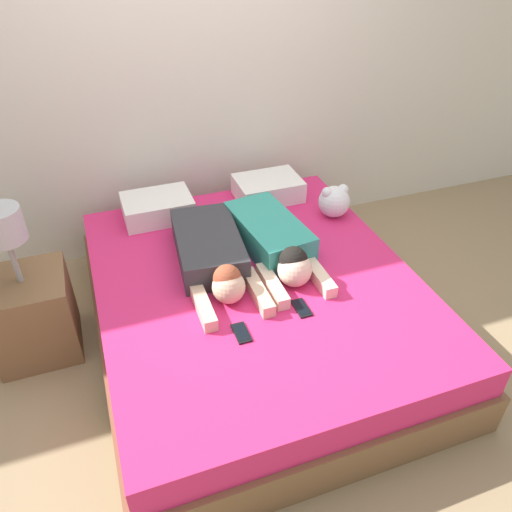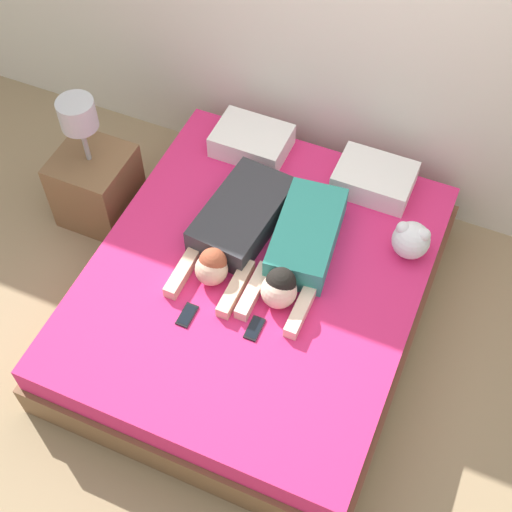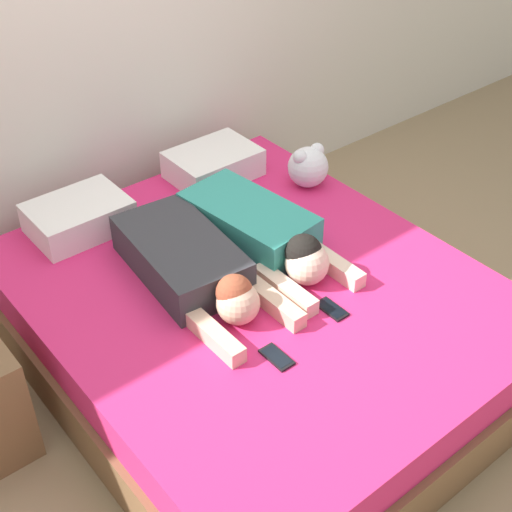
% 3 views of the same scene
% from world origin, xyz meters
% --- Properties ---
extents(ground_plane, '(12.00, 12.00, 0.00)m').
position_xyz_m(ground_plane, '(0.00, 0.00, 0.00)').
color(ground_plane, '#9E8460').
extents(wall_back, '(12.00, 0.06, 2.60)m').
position_xyz_m(wall_back, '(0.00, 1.22, 1.30)').
color(wall_back, silver).
rests_on(wall_back, ground_plane).
extents(bed, '(1.81, 2.14, 0.44)m').
position_xyz_m(bed, '(0.00, 0.00, 0.21)').
color(bed, brown).
rests_on(bed, ground_plane).
extents(pillow_head_left, '(0.45, 0.33, 0.15)m').
position_xyz_m(pillow_head_left, '(-0.39, 0.84, 0.51)').
color(pillow_head_left, white).
rests_on(pillow_head_left, bed).
extents(pillow_head_right, '(0.45, 0.33, 0.15)m').
position_xyz_m(pillow_head_right, '(0.39, 0.84, 0.51)').
color(pillow_head_right, white).
rests_on(pillow_head_right, bed).
extents(person_left, '(0.42, 0.95, 0.21)m').
position_xyz_m(person_left, '(-0.20, 0.18, 0.52)').
color(person_left, '#333338').
rests_on(person_left, bed).
extents(person_right, '(0.39, 0.92, 0.22)m').
position_xyz_m(person_right, '(0.18, 0.17, 0.53)').
color(person_right, teal).
rests_on(person_right, bed).
extents(cell_phone_left, '(0.07, 0.14, 0.01)m').
position_xyz_m(cell_phone_left, '(-0.22, -0.40, 0.44)').
color(cell_phone_left, black).
rests_on(cell_phone_left, bed).
extents(cell_phone_right, '(0.07, 0.14, 0.01)m').
position_xyz_m(cell_phone_right, '(0.13, -0.33, 0.44)').
color(cell_phone_right, black).
rests_on(cell_phone_right, bed).
extents(plush_toy, '(0.21, 0.21, 0.22)m').
position_xyz_m(plush_toy, '(0.72, 0.46, 0.55)').
color(plush_toy, white).
rests_on(plush_toy, bed).
extents(nightstand, '(0.44, 0.44, 0.95)m').
position_xyz_m(nightstand, '(-1.23, 0.32, 0.30)').
color(nightstand, brown).
rests_on(nightstand, ground_plane).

